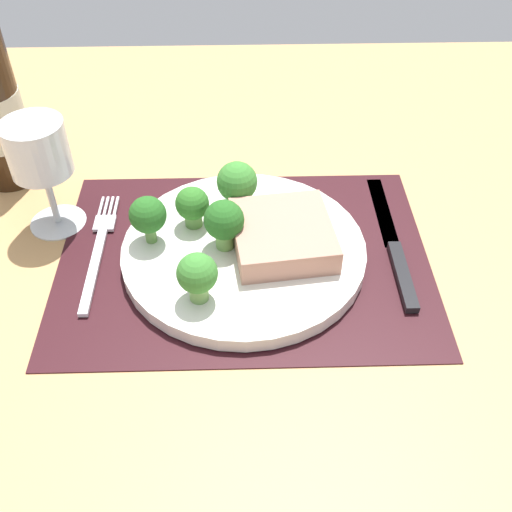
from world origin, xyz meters
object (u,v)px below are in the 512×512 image
steak (283,235)px  wine_glass (39,155)px  fork (99,249)px  knife (394,248)px  plate (244,251)px

steak → wine_glass: wine_glass is taller
fork → wine_glass: bearing=139.6°
knife → wine_glass: wine_glass is taller
steak → knife: steak is taller
steak → fork: size_ratio=0.57×
wine_glass → fork: bearing=-42.9°
knife → wine_glass: 40.26cm
plate → knife: size_ratio=1.16×
plate → knife: plate is taller
steak → fork: steak is taller
fork → wine_glass: (-5.66, 5.25, 8.97)cm
plate → wine_glass: bearing=163.1°
fork → wine_glass: wine_glass is taller
knife → plate: bearing=-176.8°
fork → knife: (33.12, -0.89, 0.05)cm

